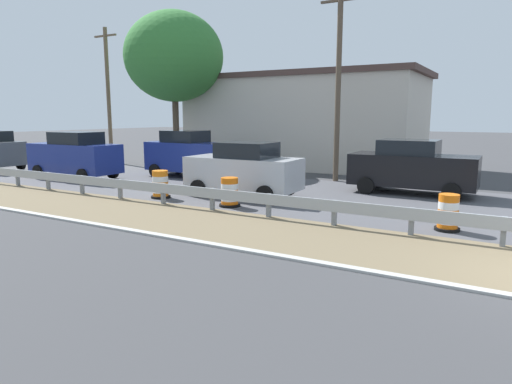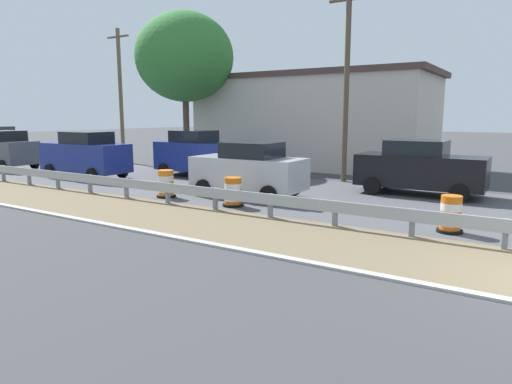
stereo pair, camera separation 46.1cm
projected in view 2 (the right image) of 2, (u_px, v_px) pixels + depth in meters
name	position (u px, v px, depth m)	size (l,w,h in m)	color
guardrail_median	(412.00, 217.00, 11.15)	(0.18, 59.16, 0.71)	#999EA3
traffic_barrel_nearest	(451.00, 216.00, 11.61)	(0.64, 0.64, 0.96)	orange
traffic_barrel_close	(233.00, 193.00, 14.97)	(0.70, 0.70, 0.96)	orange
traffic_barrel_mid	(166.00, 185.00, 16.60)	(0.71, 0.71, 1.00)	orange
car_lead_near_lane	(249.00, 170.00, 16.68)	(2.06, 4.24, 2.01)	silver
car_trailing_near_lane	(420.00, 168.00, 17.07)	(2.12, 4.61, 2.06)	black
car_lead_far_lane	(85.00, 155.00, 21.79)	(1.99, 4.71, 2.21)	navy
car_distant_b	(4.00, 150.00, 25.33)	(2.06, 4.15, 2.14)	#4C5156
car_distant_c	(196.00, 154.00, 22.11)	(2.02, 4.21, 2.25)	navy
roadside_shop_near	(315.00, 120.00, 26.82)	(6.67, 13.72, 5.33)	beige
utility_pole_near	(347.00, 84.00, 19.92)	(0.24, 1.80, 8.36)	brown
utility_pole_mid	(121.00, 94.00, 28.53)	(0.24, 1.80, 8.26)	brown
tree_roadside	(185.00, 57.00, 25.76)	(5.57, 5.57, 8.75)	#4C3D2D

